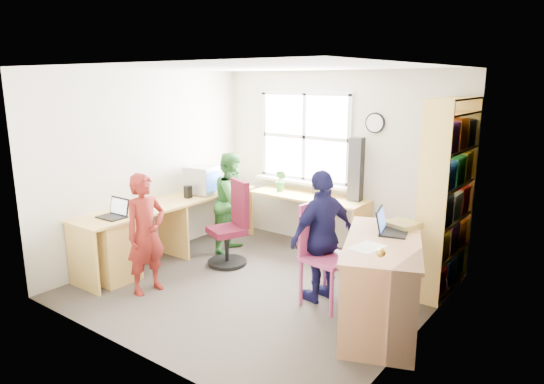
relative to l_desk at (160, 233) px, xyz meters
The scene contains 19 objects.
room 1.57m from the l_desk, 16.12° to the left, with size 3.64×3.44×2.44m.
l_desk is the anchor object (origin of this frame).
right_desk 2.78m from the l_desk, ahead, with size 1.16×1.60×0.84m.
bookshelf 3.35m from the l_desk, 26.43° to the left, with size 0.30×1.02×2.10m.
swivel_chair 0.88m from the l_desk, 47.53° to the left, with size 0.65×0.65×1.06m.
wooden_chair 2.11m from the l_desk, 10.17° to the left, with size 0.52×0.52×1.06m.
crt_monitor 1.05m from the l_desk, 100.44° to the left, with size 0.43×0.40×0.38m.
laptop_left 0.63m from the l_desk, 106.88° to the right, with size 0.32×0.26×0.21m.
laptop_right 2.79m from the l_desk, 11.33° to the left, with size 0.36×0.41×0.24m.
speaker_a 0.75m from the l_desk, 103.23° to the left, with size 0.09×0.09×0.16m.
speaker_b 1.25m from the l_desk, 96.99° to the left, with size 0.11×0.11×0.19m.
cd_tower 2.58m from the l_desk, 47.19° to the left, with size 0.17×0.16×0.82m.
game_box 2.89m from the l_desk, 15.97° to the left, with size 0.35×0.35×0.06m.
paper_a 0.33m from the l_desk, 151.04° to the right, with size 0.22×0.30×0.00m.
paper_b 2.75m from the l_desk, ahead, with size 0.26×0.34×0.00m.
potted_plant 1.84m from the l_desk, 70.13° to the left, with size 0.17×0.13×0.30m, color #2C7031.
person_red 0.69m from the l_desk, 52.71° to the right, with size 0.48×0.32×1.32m, color maroon.
person_green 1.09m from the l_desk, 74.35° to the left, with size 0.66×0.51×1.35m, color #30742E.
person_navy 2.09m from the l_desk, 12.30° to the left, with size 0.82×0.34×1.39m, color #161645.
Camera 1 is at (3.15, -3.99, 2.28)m, focal length 32.00 mm.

